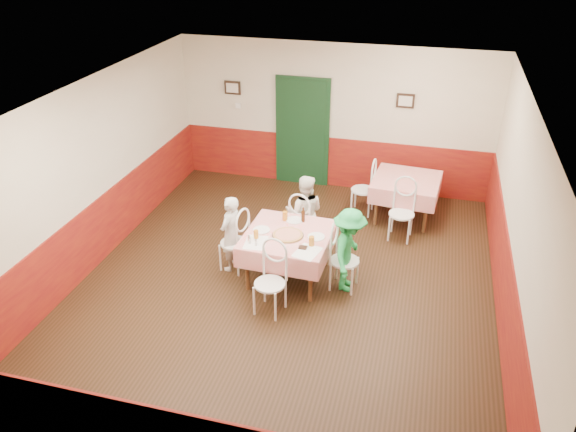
% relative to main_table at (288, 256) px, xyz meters
% --- Properties ---
extents(floor, '(7.00, 7.00, 0.00)m').
position_rel_main_table_xyz_m(floor, '(0.02, -0.14, -0.38)').
color(floor, black).
rests_on(floor, ground).
extents(ceiling, '(7.00, 7.00, 0.00)m').
position_rel_main_table_xyz_m(ceiling, '(0.02, -0.14, 2.42)').
color(ceiling, white).
rests_on(ceiling, back_wall).
extents(back_wall, '(6.00, 0.10, 2.80)m').
position_rel_main_table_xyz_m(back_wall, '(0.02, 3.36, 1.02)').
color(back_wall, beige).
rests_on(back_wall, ground).
extents(front_wall, '(6.00, 0.10, 2.80)m').
position_rel_main_table_xyz_m(front_wall, '(0.02, -3.64, 1.02)').
color(front_wall, beige).
rests_on(front_wall, ground).
extents(left_wall, '(0.10, 7.00, 2.80)m').
position_rel_main_table_xyz_m(left_wall, '(-2.98, -0.14, 1.02)').
color(left_wall, beige).
rests_on(left_wall, ground).
extents(right_wall, '(0.10, 7.00, 2.80)m').
position_rel_main_table_xyz_m(right_wall, '(3.02, -0.14, 1.02)').
color(right_wall, beige).
rests_on(right_wall, ground).
extents(wainscot_back, '(6.00, 0.03, 1.00)m').
position_rel_main_table_xyz_m(wainscot_back, '(0.02, 3.34, 0.12)').
color(wainscot_back, maroon).
rests_on(wainscot_back, ground).
extents(wainscot_left, '(0.03, 7.00, 1.00)m').
position_rel_main_table_xyz_m(wainscot_left, '(-2.97, -0.14, 0.12)').
color(wainscot_left, maroon).
rests_on(wainscot_left, ground).
extents(wainscot_right, '(0.03, 7.00, 1.00)m').
position_rel_main_table_xyz_m(wainscot_right, '(3.00, -0.14, 0.12)').
color(wainscot_right, maroon).
rests_on(wainscot_right, ground).
extents(door, '(0.96, 0.06, 2.10)m').
position_rel_main_table_xyz_m(door, '(-0.58, 3.31, 0.68)').
color(door, black).
rests_on(door, ground).
extents(picture_left, '(0.32, 0.03, 0.26)m').
position_rel_main_table_xyz_m(picture_left, '(-1.98, 3.31, 1.48)').
color(picture_left, black).
rests_on(picture_left, back_wall).
extents(picture_right, '(0.32, 0.03, 0.26)m').
position_rel_main_table_xyz_m(picture_right, '(1.32, 3.31, 1.48)').
color(picture_right, black).
rests_on(picture_right, back_wall).
extents(thermostat, '(0.10, 0.03, 0.10)m').
position_rel_main_table_xyz_m(thermostat, '(-1.88, 3.31, 1.12)').
color(thermostat, white).
rests_on(thermostat, back_wall).
extents(main_table, '(1.26, 1.26, 0.77)m').
position_rel_main_table_xyz_m(main_table, '(0.00, 0.00, 0.00)').
color(main_table, red).
rests_on(main_table, ground).
extents(second_table, '(1.21, 1.21, 0.77)m').
position_rel_main_table_xyz_m(second_table, '(1.52, 2.34, 0.00)').
color(second_table, red).
rests_on(second_table, ground).
extents(chair_left, '(0.51, 0.51, 0.90)m').
position_rel_main_table_xyz_m(chair_left, '(-0.85, 0.03, 0.08)').
color(chair_left, white).
rests_on(chair_left, ground).
extents(chair_right, '(0.46, 0.46, 0.90)m').
position_rel_main_table_xyz_m(chair_right, '(0.85, -0.03, 0.08)').
color(chair_right, white).
rests_on(chair_right, ground).
extents(chair_far, '(0.49, 0.49, 0.90)m').
position_rel_main_table_xyz_m(chair_far, '(0.03, 0.85, 0.08)').
color(chair_far, white).
rests_on(chair_far, ground).
extents(chair_near, '(0.49, 0.49, 0.90)m').
position_rel_main_table_xyz_m(chair_near, '(-0.03, -0.85, 0.08)').
color(chair_near, white).
rests_on(chair_near, ground).
extents(chair_second_a, '(0.45, 0.45, 0.90)m').
position_rel_main_table_xyz_m(chair_second_a, '(0.77, 2.34, 0.08)').
color(chair_second_a, white).
rests_on(chair_second_a, ground).
extents(chair_second_b, '(0.45, 0.45, 0.90)m').
position_rel_main_table_xyz_m(chair_second_b, '(1.52, 1.59, 0.08)').
color(chair_second_b, white).
rests_on(chair_second_b, ground).
extents(pizza, '(0.45, 0.45, 0.03)m').
position_rel_main_table_xyz_m(pizza, '(0.01, -0.06, 0.40)').
color(pizza, '#B74723').
rests_on(pizza, main_table).
extents(plate_left, '(0.26, 0.26, 0.01)m').
position_rel_main_table_xyz_m(plate_left, '(-0.40, -0.01, 0.39)').
color(plate_left, white).
rests_on(plate_left, main_table).
extents(plate_right, '(0.26, 0.26, 0.01)m').
position_rel_main_table_xyz_m(plate_right, '(0.41, 0.00, 0.39)').
color(plate_right, white).
rests_on(plate_right, main_table).
extents(plate_far, '(0.26, 0.26, 0.01)m').
position_rel_main_table_xyz_m(plate_far, '(-0.00, 0.40, 0.39)').
color(plate_far, white).
rests_on(plate_far, main_table).
extents(glass_a, '(0.07, 0.07, 0.13)m').
position_rel_main_table_xyz_m(glass_a, '(-0.41, -0.24, 0.45)').
color(glass_a, '#BF7219').
rests_on(glass_a, main_table).
extents(glass_b, '(0.08, 0.08, 0.14)m').
position_rel_main_table_xyz_m(glass_b, '(0.40, -0.23, 0.46)').
color(glass_b, '#BF7219').
rests_on(glass_b, main_table).
extents(glass_c, '(0.08, 0.08, 0.14)m').
position_rel_main_table_xyz_m(glass_c, '(-0.15, 0.38, 0.46)').
color(glass_c, '#BF7219').
rests_on(glass_c, main_table).
extents(beer_bottle, '(0.06, 0.06, 0.21)m').
position_rel_main_table_xyz_m(beer_bottle, '(0.13, 0.41, 0.49)').
color(beer_bottle, '#381C0A').
rests_on(beer_bottle, main_table).
extents(shaker_a, '(0.04, 0.04, 0.09)m').
position_rel_main_table_xyz_m(shaker_a, '(-0.45, -0.40, 0.43)').
color(shaker_a, silver).
rests_on(shaker_a, main_table).
extents(shaker_b, '(0.04, 0.04, 0.09)m').
position_rel_main_table_xyz_m(shaker_b, '(-0.35, -0.43, 0.43)').
color(shaker_b, silver).
rests_on(shaker_b, main_table).
extents(shaker_c, '(0.04, 0.04, 0.09)m').
position_rel_main_table_xyz_m(shaker_c, '(-0.48, -0.35, 0.43)').
color(shaker_c, '#B23319').
rests_on(shaker_c, main_table).
extents(menu_left, '(0.34, 0.43, 0.00)m').
position_rel_main_table_xyz_m(menu_left, '(-0.38, -0.36, 0.39)').
color(menu_left, white).
rests_on(menu_left, main_table).
extents(menu_right, '(0.39, 0.46, 0.00)m').
position_rel_main_table_xyz_m(menu_right, '(0.38, -0.42, 0.39)').
color(menu_right, white).
rests_on(menu_right, main_table).
extents(wallet, '(0.11, 0.09, 0.02)m').
position_rel_main_table_xyz_m(wallet, '(0.30, -0.33, 0.40)').
color(wallet, black).
rests_on(wallet, main_table).
extents(diner_left, '(0.38, 0.49, 1.21)m').
position_rel_main_table_xyz_m(diner_left, '(-0.90, 0.03, 0.23)').
color(diner_left, gray).
rests_on(diner_left, ground).
extents(diner_far, '(0.69, 0.57, 1.27)m').
position_rel_main_table_xyz_m(diner_far, '(0.03, 0.90, 0.26)').
color(diner_far, gray).
rests_on(diner_far, ground).
extents(diner_right, '(0.51, 0.85, 1.28)m').
position_rel_main_table_xyz_m(diner_right, '(0.90, -0.03, 0.26)').
color(diner_right, gray).
rests_on(diner_right, ground).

